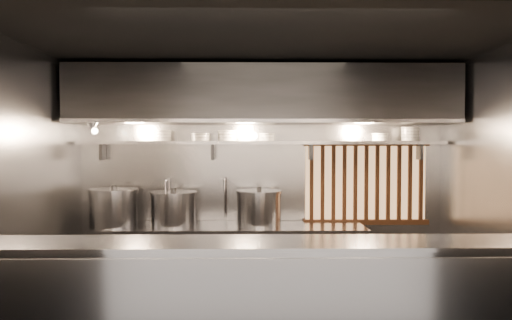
{
  "coord_description": "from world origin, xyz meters",
  "views": [
    {
      "loc": [
        -0.17,
        -4.72,
        1.88
      ],
      "look_at": [
        -0.09,
        0.55,
        1.7
      ],
      "focal_mm": 35.0,
      "sensor_mm": 36.0,
      "label": 1
    }
  ],
  "objects_px": {
    "stock_pot_left": "(113,207)",
    "stock_pot_mid": "(174,208)",
    "pendant_bulb": "(254,136)",
    "heat_lamp": "(93,126)",
    "stock_pot_right": "(259,208)"
  },
  "relations": [
    {
      "from": "pendant_bulb",
      "to": "stock_pot_left",
      "type": "distance_m",
      "value": 1.85
    },
    {
      "from": "heat_lamp",
      "to": "stock_pot_left",
      "type": "distance_m",
      "value": 0.99
    },
    {
      "from": "heat_lamp",
      "to": "stock_pot_right",
      "type": "relative_size",
      "value": 0.48
    },
    {
      "from": "pendant_bulb",
      "to": "stock_pot_mid",
      "type": "xyz_separation_m",
      "value": [
        -0.95,
        -0.05,
        -0.86
      ]
    },
    {
      "from": "heat_lamp",
      "to": "stock_pot_mid",
      "type": "xyz_separation_m",
      "value": [
        0.85,
        0.3,
        -0.96
      ]
    },
    {
      "from": "stock_pot_mid",
      "to": "stock_pot_right",
      "type": "distance_m",
      "value": 1.01
    },
    {
      "from": "pendant_bulb",
      "to": "stock_pot_mid",
      "type": "relative_size",
      "value": 0.28
    },
    {
      "from": "pendant_bulb",
      "to": "stock_pot_right",
      "type": "xyz_separation_m",
      "value": [
        0.06,
        -0.02,
        -0.85
      ]
    },
    {
      "from": "stock_pot_right",
      "to": "stock_pot_mid",
      "type": "bearing_deg",
      "value": -178.28
    },
    {
      "from": "pendant_bulb",
      "to": "stock_pot_left",
      "type": "xyz_separation_m",
      "value": [
        -1.65,
        -0.08,
        -0.84
      ]
    },
    {
      "from": "pendant_bulb",
      "to": "stock_pot_left",
      "type": "bearing_deg",
      "value": -177.36
    },
    {
      "from": "pendant_bulb",
      "to": "stock_pot_left",
      "type": "height_order",
      "value": "pendant_bulb"
    },
    {
      "from": "stock_pot_left",
      "to": "heat_lamp",
      "type": "bearing_deg",
      "value": -118.41
    },
    {
      "from": "stock_pot_left",
      "to": "stock_pot_mid",
      "type": "relative_size",
      "value": 1.12
    },
    {
      "from": "stock_pot_left",
      "to": "stock_pot_mid",
      "type": "xyz_separation_m",
      "value": [
        0.7,
        0.02,
        -0.02
      ]
    }
  ]
}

